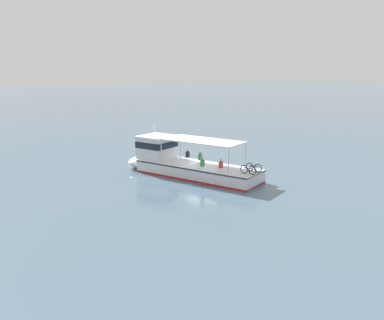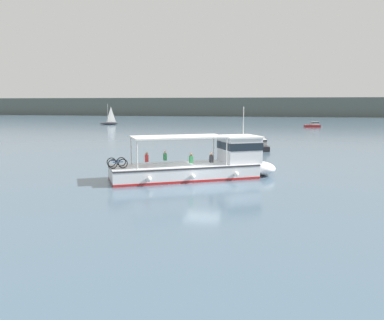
# 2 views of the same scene
# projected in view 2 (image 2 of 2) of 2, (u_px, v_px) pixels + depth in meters

# --- Properties ---
(ground_plane) EXTENTS (400.00, 400.00, 0.00)m
(ground_plane) POSITION_uv_depth(u_px,v_px,m) (203.00, 183.00, 28.22)
(ground_plane) COLOR slate
(distant_shoreline) EXTENTS (400.00, 28.00, 7.90)m
(distant_shoreline) POSITION_uv_depth(u_px,v_px,m) (268.00, 107.00, 179.44)
(distant_shoreline) COLOR #515B56
(distant_shoreline) RESTS_ON ground
(ferry_main) EXTENTS (12.59, 8.94, 5.32)m
(ferry_main) POSITION_uv_depth(u_px,v_px,m) (205.00, 165.00, 29.97)
(ferry_main) COLOR silver
(ferry_main) RESTS_ON ground
(motorboat_horizon_west) EXTENTS (3.81, 2.20, 1.26)m
(motorboat_horizon_west) POSITION_uv_depth(u_px,v_px,m) (313.00, 125.00, 92.89)
(motorboat_horizon_west) COLOR maroon
(motorboat_horizon_west) RESTS_ON ground
(sailboat_far_right) EXTENTS (4.86, 3.61, 5.40)m
(sailboat_far_right) POSITION_uv_depth(u_px,v_px,m) (109.00, 123.00, 104.71)
(sailboat_far_right) COLOR #232328
(sailboat_far_right) RESTS_ON ground
(motorboat_near_starboard) EXTENTS (1.92, 3.77, 1.26)m
(motorboat_near_starboard) POSITION_uv_depth(u_px,v_px,m) (262.00, 145.00, 48.10)
(motorboat_near_starboard) COLOR #232328
(motorboat_near_starboard) RESTS_ON ground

